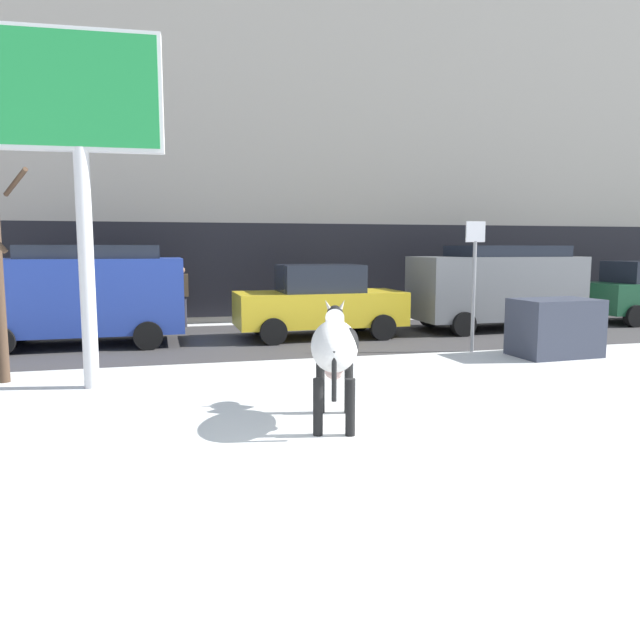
{
  "coord_description": "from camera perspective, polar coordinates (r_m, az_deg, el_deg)",
  "views": [
    {
      "loc": [
        -2.55,
        -5.36,
        2.25
      ],
      "look_at": [
        -0.3,
        3.75,
        1.1
      ],
      "focal_mm": 32.88,
      "sensor_mm": 36.0,
      "label": 1
    }
  ],
  "objects": [
    {
      "name": "car_blue_van",
      "position": [
        14.5,
        -22.27,
        2.49
      ],
      "size": [
        4.65,
        2.23,
        2.32
      ],
      "color": "#233D9E",
      "rests_on": "ground"
    },
    {
      "name": "road_strip",
      "position": [
        14.75,
        -3.75,
        -1.77
      ],
      "size": [
        60.0,
        5.6,
        0.01
      ],
      "primitive_type": "cube",
      "color": "#423F3F",
      "rests_on": "ground"
    },
    {
      "name": "pedestrian_near_billboard",
      "position": [
        17.16,
        -13.27,
        2.24
      ],
      "size": [
        0.36,
        0.24,
        1.73
      ],
      "color": "#282833",
      "rests_on": "ground"
    },
    {
      "name": "billboard",
      "position": [
        10.23,
        -22.41,
        18.11
      ],
      "size": [
        2.53,
        0.34,
        5.56
      ],
      "color": "silver",
      "rests_on": "ground"
    },
    {
      "name": "street_sign",
      "position": [
        13.08,
        14.76,
        4.23
      ],
      "size": [
        0.44,
        0.08,
        2.82
      ],
      "color": "gray",
      "rests_on": "ground"
    },
    {
      "name": "ground_plane",
      "position": [
        6.35,
        11.16,
        -13.92
      ],
      "size": [
        120.0,
        120.0,
        0.0
      ],
      "primitive_type": "plane",
      "color": "white"
    },
    {
      "name": "car_grey_van",
      "position": [
        16.93,
        16.81,
        3.29
      ],
      "size": [
        4.65,
        2.23,
        2.32
      ],
      "color": "slate",
      "rests_on": "ground"
    },
    {
      "name": "car_yellow_sedan",
      "position": [
        14.77,
        -0.04,
        1.79
      ],
      "size": [
        4.25,
        2.08,
        1.84
      ],
      "color": "gold",
      "rests_on": "ground"
    },
    {
      "name": "cow_holstein",
      "position": [
        7.52,
        1.53,
        -2.59
      ],
      "size": [
        0.95,
        1.93,
        1.54
      ],
      "color": "silver",
      "rests_on": "ground"
    },
    {
      "name": "dumpster",
      "position": [
        13.21,
        21.88,
        -0.68
      ],
      "size": [
        1.77,
        1.21,
        1.2
      ],
      "primitive_type": "cube",
      "rotation": [
        0.0,
        0.0,
        0.07
      ],
      "color": "#383D4C",
      "rests_on": "ground"
    },
    {
      "name": "building_facade",
      "position": [
        21.38,
        -7.1,
        18.37
      ],
      "size": [
        44.0,
        6.1,
        13.0
      ],
      "color": "gray",
      "rests_on": "ground"
    }
  ]
}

